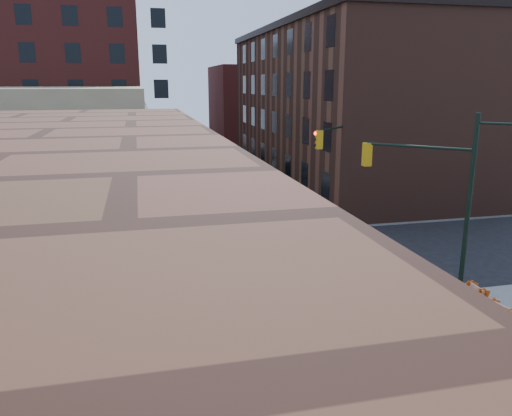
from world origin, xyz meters
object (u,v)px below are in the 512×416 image
barrel_bank (171,231)px  barricade_nw_a (91,234)px  police_car (275,241)px  barricade_se_a (475,295)px  pickup (166,228)px  parked_car_wfar (165,165)px  pedestrian_b (78,219)px  parked_car_wnear (152,182)px  pedestrian_a (133,213)px  parked_car_enear (236,170)px  barrel_road (319,220)px

barrel_bank → barricade_nw_a: barricade_nw_a is taller
police_car → barricade_se_a: bearing=-96.5°
pickup → barricade_nw_a: pickup is taller
parked_car_wfar → pedestrian_b: (-6.56, -22.12, 0.33)m
parked_car_wnear → pedestrian_b: size_ratio=2.12×
pedestrian_b → barricade_nw_a: pedestrian_b is taller
barrel_bank → barricade_se_a: size_ratio=0.95×
pedestrian_a → barricade_se_a: bearing=-17.1°
pedestrian_b → parked_car_wfar: bearing=48.8°
parked_car_enear → pedestrian_a: (-10.01, -15.99, 0.25)m
police_car → barrel_bank: police_car is taller
parked_car_wfar → barrel_road: size_ratio=4.04×
parked_car_wfar → parked_car_enear: 8.58m
parked_car_wfar → barricade_se_a: 38.52m
barrel_road → barrel_bank: size_ratio=1.04×
parked_car_enear → barricade_nw_a: bearing=63.3°
police_car → parked_car_enear: 23.52m
pedestrian_b → barrel_road: 15.41m
parked_car_enear → parked_car_wfar: bearing=-31.3°
pedestrian_b → barricade_se_a: (17.50, -14.82, -0.49)m
parked_car_wfar → parked_car_wnear: bearing=-96.4°
pedestrian_b → barrel_bank: 6.03m
parked_car_wfar → pedestrian_a: bearing=-94.1°
parked_car_wfar → parked_car_enear: bearing=-33.3°
parked_car_wnear → parked_car_wfar: bearing=74.4°
pickup → parked_car_wnear: (-0.39, 15.58, -0.03)m
police_car → pedestrian_a: pedestrian_a is taller
pickup → barricade_se_a: pickup is taller
pickup → barricade_nw_a: 4.39m
police_car → parked_car_wnear: (-6.03, 20.04, -0.20)m
parked_car_wnear → parked_car_enear: (8.44, 3.35, 0.13)m
pickup → pedestrian_b: bearing=52.9°
parked_car_wnear → pickup: bearing=-93.3°
pickup → parked_car_wfar: size_ratio=1.12×
pedestrian_b → barricade_se_a: bearing=-64.9°
police_car → pedestrian_a: 10.61m
pickup → parked_car_enear: (8.05, 18.93, 0.10)m
parked_car_wnear → parked_car_wfar: size_ratio=0.87×
pickup → barrel_bank: bearing=-142.7°
pedestrian_a → pedestrian_b: size_ratio=0.98×
parked_car_wfar → barrel_road: 25.53m
barricade_se_a → parked_car_enear: bearing=10.8°
police_car → parked_car_wfar: bearing=53.8°
parked_car_wnear → pedestrian_a: pedestrian_a is taller
barrel_road → parked_car_enear: bearing=95.9°
barricade_nw_a → pedestrian_a: bearing=41.1°
parked_car_wnear → barrel_road: 18.56m
police_car → barricade_se_a: police_car is taller
barricade_se_a → parked_car_wnear: bearing=27.3°
parked_car_wnear → barricade_se_a: bearing=-70.7°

